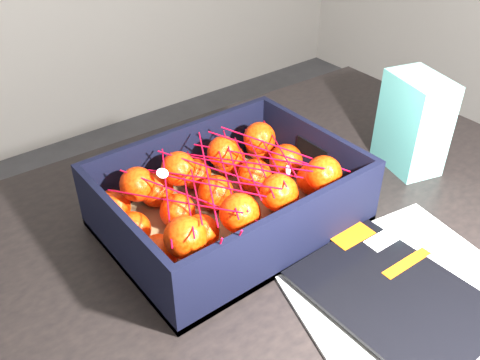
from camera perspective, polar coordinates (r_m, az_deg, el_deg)
table at (r=1.05m, az=3.90°, el=-7.27°), size 1.23×0.84×0.75m
magazine_stack at (r=0.85m, az=17.15°, el=-11.67°), size 0.40×0.33×0.02m
produce_crate at (r=0.92m, az=-1.14°, el=-2.74°), size 0.42×0.32×0.13m
clementine_heap at (r=0.91m, az=-1.07°, el=-1.78°), size 0.41×0.30×0.12m
mesh_net at (r=0.88m, az=-1.27°, el=0.71°), size 0.35×0.28×0.09m
retail_carton at (r=1.11m, az=18.45°, el=5.94°), size 0.12×0.15×0.20m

